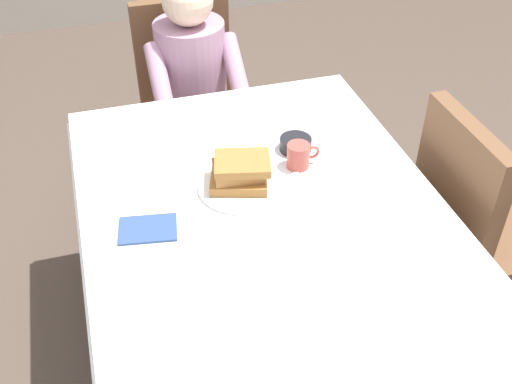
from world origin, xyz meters
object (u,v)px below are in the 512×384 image
breakfast_stack (240,172)px  fork_left_of_plate (184,201)px  dining_table_main (266,233)px  knife_right_of_plate (300,180)px  cup_coffee (299,156)px  bowl_butter (296,144)px  diner_person (194,79)px  plate_breakfast (242,185)px  spoon_near_edge (290,254)px  chair_diner (189,90)px  chair_right_side (474,217)px

breakfast_stack → fork_left_of_plate: 0.20m
dining_table_main → knife_right_of_plate: 0.21m
cup_coffee → bowl_butter: 0.10m
breakfast_stack → diner_person: bearing=88.2°
diner_person → plate_breakfast: (-0.02, -0.88, 0.08)m
knife_right_of_plate → spoon_near_edge: 0.34m
plate_breakfast → fork_left_of_plate: (-0.19, -0.02, -0.01)m
diner_person → bowl_butter: bearing=106.3°
dining_table_main → spoon_near_edge: (0.01, -0.20, 0.09)m
chair_diner → cup_coffee: size_ratio=8.23×
bowl_butter → knife_right_of_plate: (-0.04, -0.17, -0.02)m
chair_diner → fork_left_of_plate: (-0.21, -1.05, 0.21)m
plate_breakfast → cup_coffee: bearing=15.1°
bowl_butter → breakfast_stack: bearing=-147.6°
dining_table_main → chair_right_side: chair_right_side is taller
diner_person → knife_right_of_plate: bearing=100.6°
diner_person → cup_coffee: (0.19, -0.82, 0.11)m
plate_breakfast → fork_left_of_plate: 0.19m
cup_coffee → spoon_near_edge: cup_coffee is taller
chair_right_side → plate_breakfast: bearing=-99.5°
dining_table_main → spoon_near_edge: 0.22m
spoon_near_edge → chair_right_side: bearing=1.7°
dining_table_main → breakfast_stack: size_ratio=7.03×
bowl_butter → knife_right_of_plate: 0.18m
dining_table_main → fork_left_of_plate: (-0.23, 0.12, 0.09)m
chair_diner → spoon_near_edge: size_ratio=6.20×
knife_right_of_plate → chair_diner: bearing=11.1°
chair_right_side → fork_left_of_plate: chair_right_side is taller
breakfast_stack → cup_coffee: breakfast_stack is taller
plate_breakfast → chair_right_side: bearing=-9.5°
bowl_butter → spoon_near_edge: bowl_butter is taller
diner_person → cup_coffee: bearing=103.1°
breakfast_stack → fork_left_of_plate: bearing=-173.8°
chair_right_side → breakfast_stack: bearing=-99.5°
chair_diner → spoon_near_edge: (0.03, -1.37, 0.21)m
plate_breakfast → fork_left_of_plate: size_ratio=1.56×
fork_left_of_plate → breakfast_stack: bearing=-79.2°
breakfast_stack → cup_coffee: size_ratio=1.92×
diner_person → breakfast_stack: diner_person is taller
knife_right_of_plate → spoon_near_edge: (-0.14, -0.31, 0.00)m
diner_person → plate_breakfast: diner_person is taller
spoon_near_edge → plate_breakfast: bearing=85.6°
knife_right_of_plate → spoon_near_edge: size_ratio=1.33×
chair_right_side → bowl_butter: size_ratio=8.45×
diner_person → fork_left_of_plate: (-0.21, -0.90, 0.07)m
chair_diner → knife_right_of_plate: 1.09m
chair_right_side → fork_left_of_plate: size_ratio=5.17×
fork_left_of_plate → chair_diner: bearing=-6.8°
fork_left_of_plate → chair_right_side: bearing=-92.0°
dining_table_main → bowl_butter: bearing=56.0°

